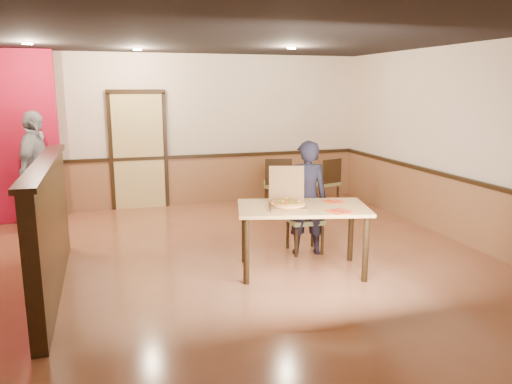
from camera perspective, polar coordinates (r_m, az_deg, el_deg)
floor at (r=6.37m, az=-3.38°, el=-8.34°), size 7.00×7.00×0.00m
ceiling at (r=6.00m, az=-3.73°, el=17.60°), size 7.00×7.00×0.00m
wall_back at (r=9.45m, az=-8.51°, el=6.92°), size 7.00×0.00×7.00m
wall_right at (r=7.63m, az=23.05°, el=4.93°), size 0.00×7.00×7.00m
wainscot_back at (r=9.55m, az=-8.31°, el=1.22°), size 7.00×0.04×0.90m
chair_rail_back at (r=9.45m, az=-8.38°, el=4.00°), size 7.00×0.06×0.06m
wainscot_right at (r=7.77m, az=22.31°, el=-2.03°), size 0.04×7.00×0.90m
chair_rail_right at (r=7.67m, az=22.47°, el=1.37°), size 0.06×7.00×0.06m
back_door at (r=9.36m, az=-13.27°, el=4.53°), size 0.90×0.06×2.10m
booth_partition at (r=5.84m, az=-22.48°, el=-3.57°), size 0.20×3.10×1.44m
red_accent_panel at (r=8.98m, az=-26.71°, el=5.53°), size 1.60×0.20×2.78m
spot_a at (r=7.69m, az=-24.65°, el=15.18°), size 0.14×0.14×0.02m
spot_b at (r=8.35m, az=-13.39°, el=15.57°), size 0.14×0.14×0.02m
spot_c at (r=7.84m, az=4.05°, el=16.11°), size 0.14×0.14×0.02m
main_table at (r=5.97m, az=5.32°, el=-2.67°), size 1.69×1.21×0.82m
diner_chair at (r=6.83m, az=5.44°, el=-2.68°), size 0.46×0.46×0.90m
side_chair_left at (r=8.90m, az=2.50°, el=1.12°), size 0.60×0.60×0.98m
side_chair_right at (r=9.26m, az=8.01°, el=1.27°), size 0.59×0.59×0.93m
side_table at (r=9.64m, az=3.92°, el=1.74°), size 0.73×0.73×0.67m
diner at (r=6.62m, az=5.78°, el=-0.68°), size 0.63×0.48×1.53m
passerby at (r=8.47m, az=-23.83°, el=2.23°), size 0.68×1.16×1.85m
pizza_box at (r=5.90m, az=3.64°, el=-1.12°), size 0.55×0.60×0.45m
pizza at (r=5.86m, az=3.68°, el=-1.34°), size 0.41×0.41×0.03m
napkin_near at (r=5.74m, az=9.50°, el=-2.19°), size 0.30×0.30×0.01m
napkin_far at (r=6.22m, az=8.88°, el=-1.07°), size 0.22×0.22×0.01m
condiment at (r=9.72m, az=3.62°, el=3.23°), size 0.05×0.05×0.13m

